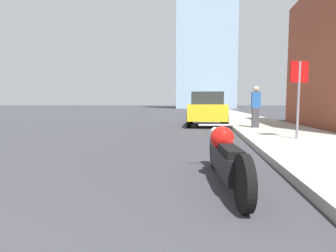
{
  "coord_description": "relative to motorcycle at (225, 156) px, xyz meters",
  "views": [
    {
      "loc": [
        2.26,
        0.64,
        1.17
      ],
      "look_at": [
        1.38,
        7.04,
        0.62
      ],
      "focal_mm": 28.0,
      "sensor_mm": 36.0,
      "label": 1
    }
  ],
  "objects": [
    {
      "name": "parked_car_yellow",
      "position": [
        -0.15,
        10.12,
        0.48
      ],
      "size": [
        1.99,
        3.85,
        1.77
      ],
      "rotation": [
        0.0,
        0.0,
        0.0
      ],
      "color": "gold",
      "rests_on": "ground_plane"
    },
    {
      "name": "parked_car_green",
      "position": [
        -0.34,
        34.1,
        0.47
      ],
      "size": [
        2.0,
        4.56,
        1.77
      ],
      "rotation": [
        0.0,
        0.0,
        -0.07
      ],
      "color": "#1E6B33",
      "rests_on": "ground_plane"
    },
    {
      "name": "pedestrian",
      "position": [
        1.88,
        7.78,
        0.66
      ],
      "size": [
        0.36,
        0.25,
        1.77
      ],
      "color": "#38383D",
      "rests_on": "sidewalk"
    },
    {
      "name": "stop_sign",
      "position": [
        2.39,
        4.18,
        1.26
      ],
      "size": [
        0.57,
        0.26,
        2.23
      ],
      "color": "slate",
      "rests_on": "sidewalk"
    },
    {
      "name": "parked_car_silver",
      "position": [
        -0.14,
        44.47,
        0.38
      ],
      "size": [
        1.96,
        4.06,
        1.57
      ],
      "rotation": [
        0.0,
        0.0,
        -0.06
      ],
      "color": "#BCBCC1",
      "rests_on": "ground_plane"
    },
    {
      "name": "parked_car_red",
      "position": [
        -0.31,
        23.22,
        0.49
      ],
      "size": [
        2.1,
        4.61,
        1.8
      ],
      "rotation": [
        0.0,
        0.0,
        0.06
      ],
      "color": "red",
      "rests_on": "ground_plane"
    },
    {
      "name": "sidewalk",
      "position": [
        2.62,
        35.5,
        -0.33
      ],
      "size": [
        3.3,
        240.0,
        0.15
      ],
      "color": "#9E998E",
      "rests_on": "ground_plane"
    },
    {
      "name": "motorcycle",
      "position": [
        0.0,
        0.0,
        0.0
      ],
      "size": [
        0.62,
        2.58,
        0.82
      ],
      "rotation": [
        0.0,
        0.0,
        0.12
      ],
      "color": "black",
      "rests_on": "ground_plane"
    }
  ]
}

